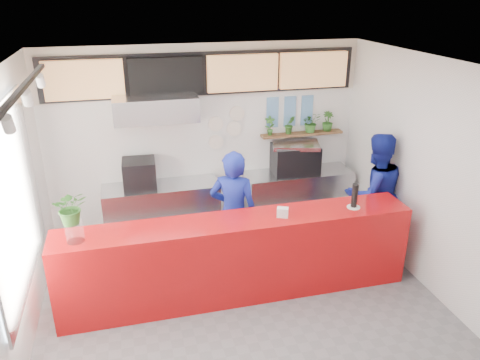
{
  "coord_description": "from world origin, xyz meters",
  "views": [
    {
      "loc": [
        -1.25,
        -4.61,
        3.77
      ],
      "look_at": [
        0.1,
        0.7,
        1.5
      ],
      "focal_mm": 35.0,
      "sensor_mm": 36.0,
      "label": 1
    }
  ],
  "objects_px": {
    "service_counter": "(238,258)",
    "staff_center": "(234,213)",
    "panini_oven": "(139,174)",
    "pepper_mill": "(355,195)",
    "staff_right": "(374,194)",
    "espresso_machine": "(295,159)"
  },
  "relations": [
    {
      "from": "service_counter",
      "to": "staff_center",
      "type": "relative_size",
      "value": 2.5
    },
    {
      "from": "panini_oven",
      "to": "pepper_mill",
      "type": "distance_m",
      "value": 3.23
    },
    {
      "from": "staff_right",
      "to": "pepper_mill",
      "type": "bearing_deg",
      "value": 44.36
    },
    {
      "from": "staff_right",
      "to": "pepper_mill",
      "type": "xyz_separation_m",
      "value": [
        -0.68,
        -0.65,
        0.34
      ]
    },
    {
      "from": "panini_oven",
      "to": "staff_right",
      "type": "height_order",
      "value": "staff_right"
    },
    {
      "from": "panini_oven",
      "to": "staff_center",
      "type": "relative_size",
      "value": 0.27
    },
    {
      "from": "panini_oven",
      "to": "staff_right",
      "type": "distance_m",
      "value": 3.54
    },
    {
      "from": "staff_right",
      "to": "service_counter",
      "type": "bearing_deg",
      "value": 15.84
    },
    {
      "from": "espresso_machine",
      "to": "staff_center",
      "type": "relative_size",
      "value": 0.41
    },
    {
      "from": "staff_right",
      "to": "pepper_mill",
      "type": "height_order",
      "value": "staff_right"
    },
    {
      "from": "pepper_mill",
      "to": "espresso_machine",
      "type": "bearing_deg",
      "value": 93.78
    },
    {
      "from": "espresso_machine",
      "to": "pepper_mill",
      "type": "xyz_separation_m",
      "value": [
        0.12,
        -1.84,
        0.14
      ]
    },
    {
      "from": "panini_oven",
      "to": "espresso_machine",
      "type": "bearing_deg",
      "value": 2.36
    },
    {
      "from": "panini_oven",
      "to": "pepper_mill",
      "type": "relative_size",
      "value": 1.55
    },
    {
      "from": "service_counter",
      "to": "espresso_machine",
      "type": "relative_size",
      "value": 6.11
    },
    {
      "from": "espresso_machine",
      "to": "service_counter",
      "type": "bearing_deg",
      "value": -124.09
    },
    {
      "from": "staff_center",
      "to": "panini_oven",
      "type": "bearing_deg",
      "value": -21.32
    },
    {
      "from": "staff_right",
      "to": "staff_center",
      "type": "bearing_deg",
      "value": 1.69
    },
    {
      "from": "service_counter",
      "to": "staff_center",
      "type": "height_order",
      "value": "staff_center"
    },
    {
      "from": "staff_center",
      "to": "staff_right",
      "type": "height_order",
      "value": "staff_right"
    },
    {
      "from": "staff_center",
      "to": "staff_right",
      "type": "xyz_separation_m",
      "value": [
        2.15,
        0.04,
        0.03
      ]
    },
    {
      "from": "espresso_machine",
      "to": "staff_right",
      "type": "xyz_separation_m",
      "value": [
        0.8,
        -1.19,
        -0.2
      ]
    }
  ]
}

